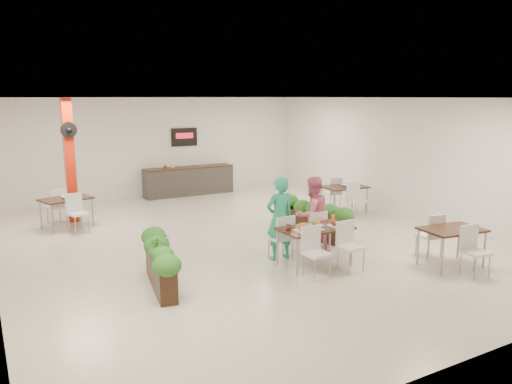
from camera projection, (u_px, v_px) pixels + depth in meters
ground at (242, 241)px, 11.34m from camera, size 12.00×12.00×0.00m
room_shell at (241, 153)px, 10.96m from camera, size 10.10×12.10×3.22m
red_column at (70, 159)px, 12.82m from camera, size 0.40×0.41×3.20m
service_counter at (189, 180)px, 16.57m from camera, size 3.00×0.64×2.20m
main_table at (315, 233)px, 9.61m from camera, size 1.41×1.63×0.92m
diner_man at (279, 218)px, 9.94m from camera, size 0.62×0.41×1.68m
diner_woman at (312, 215)px, 10.33m from camera, size 0.79×0.62×1.62m
planter_left at (160, 260)px, 8.49m from camera, size 0.64×1.78×0.94m
planter_right at (315, 218)px, 11.40m from camera, size 0.81×1.92×1.03m
side_table_a at (66, 203)px, 12.38m from camera, size 1.33×1.67×0.92m
side_table_b at (344, 190)px, 14.01m from camera, size 1.26×1.65×0.92m
side_table_c at (452, 235)px, 9.54m from camera, size 1.23×1.66×0.92m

